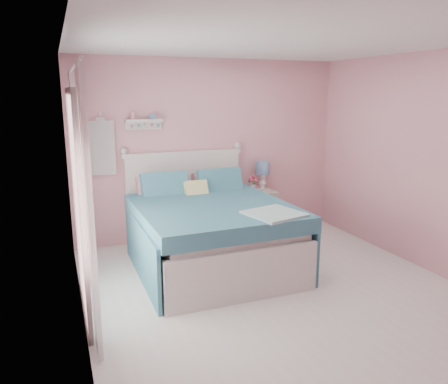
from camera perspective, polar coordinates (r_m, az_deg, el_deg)
floor at (r=4.83m, az=7.49°, el=-13.25°), size 4.50×4.50×0.00m
room_shell at (r=4.38m, az=8.08°, el=5.73°), size 4.50×4.50×4.50m
bed at (r=5.47m, az=-2.04°, el=-5.20°), size 1.81×2.26×1.30m
nightstand at (r=6.67m, az=4.42°, el=-2.66°), size 0.47×0.46×0.68m
table_lamp at (r=6.66m, az=5.09°, el=2.90°), size 0.21×0.21×0.43m
vase at (r=6.57m, az=3.81°, el=0.76°), size 0.14×0.14×0.14m
teacup at (r=6.42m, az=4.34°, el=0.25°), size 0.13×0.13×0.09m
roses at (r=6.54m, az=3.82°, el=1.70°), size 0.14×0.11×0.12m
wall_shelf at (r=6.10m, az=-10.47°, el=9.02°), size 0.50×0.15×0.25m
hanging_dress at (r=6.04m, az=-15.65°, el=5.54°), size 0.34×0.03×0.72m
french_door at (r=4.32m, az=-18.48°, el=-1.79°), size 0.04×1.32×2.16m
curtain_near at (r=3.57m, az=-17.15°, el=-2.90°), size 0.04×0.40×2.32m
curtain_far at (r=5.02m, az=-18.47°, el=1.43°), size 0.04×0.40×2.32m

